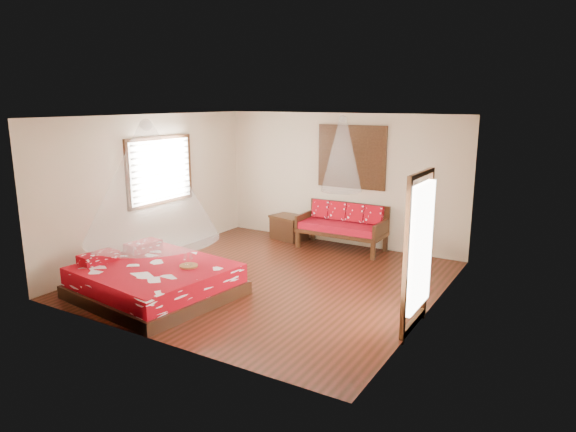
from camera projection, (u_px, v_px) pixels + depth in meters
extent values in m
cube|color=#32160B|center=(271.00, 280.00, 8.98)|extent=(5.50, 5.50, 0.02)
cube|color=silver|center=(270.00, 116.00, 8.35)|extent=(5.50, 5.50, 0.02)
cube|color=beige|center=(152.00, 187.00, 10.04)|extent=(0.02, 5.50, 2.80)
cube|color=beige|center=(434.00, 220.00, 7.28)|extent=(0.02, 5.50, 2.80)
cube|color=beige|center=(340.00, 179.00, 10.97)|extent=(5.50, 0.02, 2.80)
cube|color=beige|center=(150.00, 237.00, 6.35)|extent=(5.50, 0.02, 2.80)
cube|color=black|center=(156.00, 290.00, 8.19)|extent=(2.51, 2.32, 0.20)
cube|color=#950410|center=(155.00, 275.00, 8.14)|extent=(2.40, 2.21, 0.30)
cube|color=#950410|center=(98.00, 258.00, 8.27)|extent=(0.40, 0.63, 0.15)
cube|color=#950410|center=(143.00, 246.00, 8.94)|extent=(0.40, 0.63, 0.15)
cube|color=black|center=(298.00, 238.00, 10.86)|extent=(0.08, 0.08, 0.42)
cube|color=black|center=(373.00, 249.00, 10.01)|extent=(0.08, 0.08, 0.42)
cube|color=black|center=(313.00, 231.00, 11.43)|extent=(0.08, 0.08, 0.42)
cube|color=black|center=(385.00, 241.00, 10.58)|extent=(0.08, 0.08, 0.42)
cube|color=black|center=(341.00, 232.00, 10.68)|extent=(1.81, 0.81, 0.08)
cube|color=maroon|center=(341.00, 227.00, 10.66)|extent=(1.75, 0.75, 0.14)
cube|color=black|center=(349.00, 215.00, 10.92)|extent=(1.81, 0.06, 0.55)
cube|color=black|center=(305.00, 219.00, 11.08)|extent=(0.06, 0.81, 0.30)
cube|color=black|center=(381.00, 230.00, 10.21)|extent=(0.06, 0.81, 0.30)
cube|color=#950410|center=(321.00, 209.00, 11.11)|extent=(0.38, 0.20, 0.40)
cube|color=#950410|center=(338.00, 211.00, 10.90)|extent=(0.38, 0.20, 0.40)
cube|color=#950410|center=(355.00, 213.00, 10.70)|extent=(0.38, 0.20, 0.40)
cube|color=#950410|center=(374.00, 215.00, 10.50)|extent=(0.38, 0.20, 0.40)
cube|color=black|center=(289.00, 228.00, 11.52)|extent=(0.83, 0.68, 0.48)
cube|color=black|center=(289.00, 217.00, 11.46)|extent=(0.88, 0.72, 0.05)
cube|color=black|center=(352.00, 157.00, 10.70)|extent=(1.52, 0.06, 1.32)
cube|color=black|center=(351.00, 157.00, 10.69)|extent=(1.35, 0.04, 1.10)
cube|color=black|center=(160.00, 171.00, 10.12)|extent=(0.08, 1.74, 1.34)
cube|color=silver|center=(162.00, 171.00, 10.10)|extent=(0.04, 1.54, 1.10)
cube|color=black|center=(417.00, 254.00, 6.88)|extent=(0.08, 1.02, 2.16)
cube|color=white|center=(416.00, 246.00, 6.87)|extent=(0.03, 0.82, 1.70)
cylinder|color=brown|center=(189.00, 266.00, 8.06)|extent=(0.29, 0.29, 0.03)
cone|color=white|center=(149.00, 181.00, 7.81)|extent=(2.07, 2.07, 1.80)
cone|color=white|center=(342.00, 154.00, 10.28)|extent=(0.83, 0.83, 1.50)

